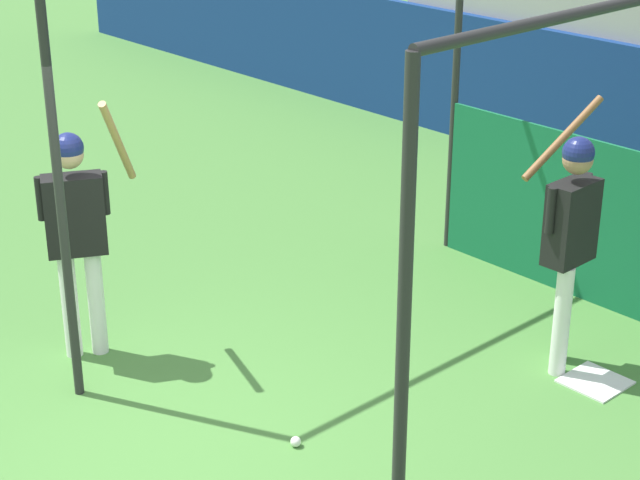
# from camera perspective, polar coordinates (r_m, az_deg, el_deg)

# --- Properties ---
(ground_plane) EXTENTS (60.00, 60.00, 0.00)m
(ground_plane) POSITION_cam_1_polar(r_m,az_deg,el_deg) (7.53, -8.98, -11.16)
(ground_plane) COLOR #477F38
(batting_cage) EXTENTS (3.34, 4.23, 3.19)m
(batting_cage) POSITION_cam_1_polar(r_m,az_deg,el_deg) (8.65, 11.85, 3.62)
(batting_cage) COLOR #282828
(batting_cage) RESTS_ON ground
(home_plate) EXTENTS (0.44, 0.44, 0.02)m
(home_plate) POSITION_cam_1_polar(r_m,az_deg,el_deg) (8.49, 14.46, -7.33)
(home_plate) COLOR white
(home_plate) RESTS_ON ground
(player_batter) EXTENTS (0.53, 0.89, 2.03)m
(player_batter) POSITION_cam_1_polar(r_m,az_deg,el_deg) (8.17, 13.20, 0.52)
(player_batter) COLOR white
(player_batter) RESTS_ON ground
(player_waiting) EXTENTS (0.57, 0.81, 2.13)m
(player_waiting) POSITION_cam_1_polar(r_m,az_deg,el_deg) (8.36, -12.84, 0.90)
(player_waiting) COLOR white
(player_waiting) RESTS_ON ground
(baseball) EXTENTS (0.07, 0.07, 0.07)m
(baseball) POSITION_cam_1_polar(r_m,az_deg,el_deg) (7.49, -1.31, -10.70)
(baseball) COLOR white
(baseball) RESTS_ON ground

